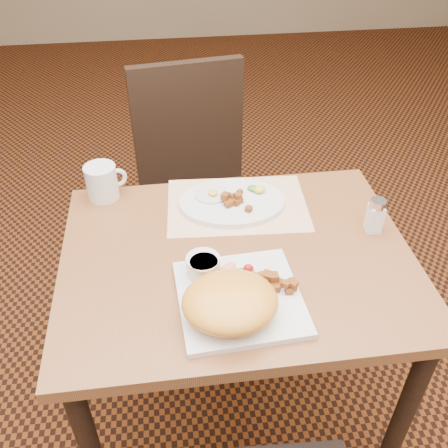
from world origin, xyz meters
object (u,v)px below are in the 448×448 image
Objects in this scene: table at (237,284)px; coffee_mug at (103,182)px; salt_shaker at (375,215)px; plate_square at (240,298)px; chair_far at (197,182)px; plate_oval at (232,202)px.

coffee_mug is (-0.35, 0.31, 0.16)m from table.
table is 0.49m from coffee_mug.
salt_shaker is 0.77m from coffee_mug.
plate_square is 2.33× the size of coffee_mug.
salt_shaker is (0.40, 0.21, 0.04)m from plate_square.
table is 0.67m from chair_far.
coffee_mug is (-0.33, 0.46, 0.04)m from plate_square.
coffee_mug reaches higher than salt_shaker.
table is 3.21× the size of plate_square.
plate_oval is 2.53× the size of coffee_mug.
chair_far is at bearing 125.28° from salt_shaker.
chair_far is 3.19× the size of plate_oval.
plate_oval is at bearing -14.35° from coffee_mug.
coffee_mug is at bearing 165.65° from plate_oval.
chair_far reaches higher than table.
coffee_mug is at bearing 138.97° from table.
chair_far reaches higher than plate_square.
plate_square is 0.45m from salt_shaker.
coffee_mug is at bearing 125.52° from plate_square.
salt_shaker is at bearing -19.41° from coffee_mug.
plate_square is at bearing 84.13° from chair_far.
table is at bearing 83.06° from plate_square.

